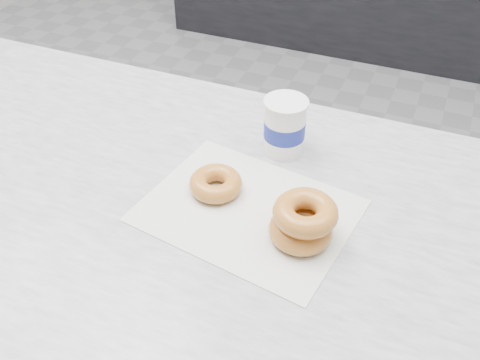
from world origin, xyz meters
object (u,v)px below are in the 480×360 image
at_px(counter, 153,329).
at_px(coffee_cup, 285,126).
at_px(donut_single, 216,184).
at_px(donut_stack, 303,221).

relative_size(counter, coffee_cup, 27.75).
xyz_separation_m(donut_single, donut_stack, (0.17, -0.05, 0.02)).
bearing_deg(donut_single, counter, -166.27).
distance_m(counter, donut_stack, 0.59).
height_order(counter, donut_stack, donut_stack).
bearing_deg(coffee_cup, donut_single, -135.38).
xyz_separation_m(counter, coffee_cup, (0.23, 0.20, 0.50)).
relative_size(counter, donut_single, 32.87).
distance_m(donut_single, donut_stack, 0.18).
xyz_separation_m(counter, donut_single, (0.16, 0.04, 0.47)).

